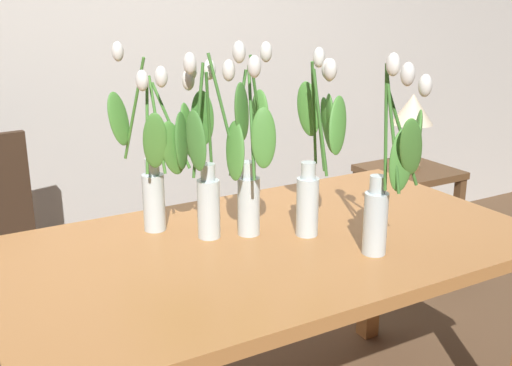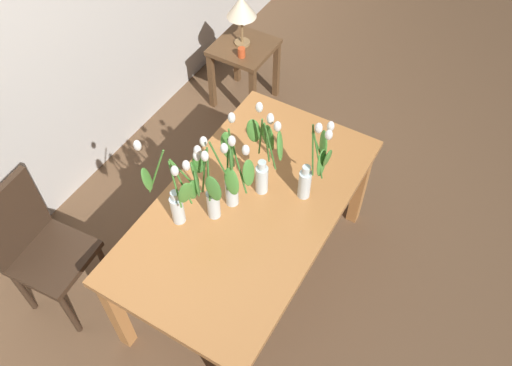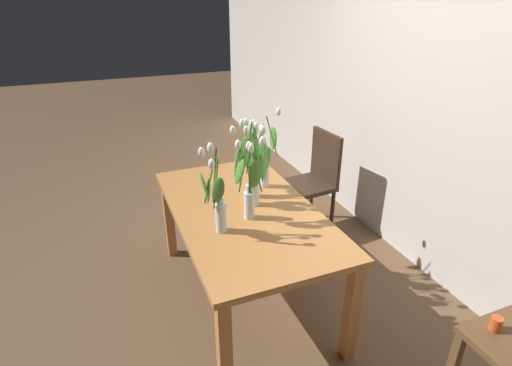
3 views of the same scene
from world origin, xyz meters
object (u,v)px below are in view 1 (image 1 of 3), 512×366
Objects in this scene: table_lamp at (413,111)px; pillar_candle at (399,168)px; dining_table at (271,269)px; side_table at (408,189)px; tulip_vase_0 at (250,169)px; tulip_vase_4 at (207,161)px; tulip_vase_3 at (316,158)px; tulip_vase_2 at (155,162)px; tulip_vase_1 at (389,185)px.

table_lamp reaches higher than pillar_candle.
dining_table is 21.33× the size of pillar_candle.
table_lamp is (0.01, 0.02, 0.42)m from side_table.
tulip_vase_4 reaches higher than tulip_vase_0.
dining_table is 2.87× the size of tulip_vase_3.
tulip_vase_2 is at bearing -158.44° from table_lamp.
side_table is at bearing 35.51° from tulip_vase_3.
side_table is at bearing 21.11° from tulip_vase_2.
tulip_vase_3 is 1.40× the size of table_lamp.
tulip_vase_0 is (-0.03, 0.07, 0.30)m from dining_table.
tulip_vase_4 is at bearing 156.72° from tulip_vase_3.
tulip_vase_0 reaches higher than side_table.
table_lamp is (1.56, 0.79, -0.12)m from tulip_vase_4.
tulip_vase_0 is at bearing 157.15° from tulip_vase_3.
tulip_vase_2 reaches higher than table_lamp.
tulip_vase_1 is 1.03× the size of side_table.
table_lamp is (1.42, 0.91, 0.21)m from dining_table.
table_lamp is at bearing 30.02° from tulip_vase_0.
tulip_vase_3 is 0.95× the size of tulip_vase_4.
tulip_vase_4 is (0.12, -0.12, 0.01)m from tulip_vase_2.
tulip_vase_0 is 1.45× the size of table_lamp.
tulip_vase_2 is at bearing 148.72° from tulip_vase_3.
pillar_candle is (1.31, 0.76, -0.36)m from tulip_vase_0.
pillar_candle is at bearing 36.55° from tulip_vase_3.
table_lamp reaches higher than dining_table.
tulip_vase_1 is at bearing -44.86° from tulip_vase_4.
tulip_vase_2 reaches higher than pillar_candle.
tulip_vase_0 is at bearing -150.37° from side_table.
tulip_vase_4 is at bearing -153.62° from pillar_candle.
tulip_vase_3 is (0.18, -0.08, 0.03)m from tulip_vase_0.
dining_table is at bearing -42.59° from tulip_vase_2.
tulip_vase_0 is 1.05× the size of side_table.
table_lamp is at bearing 44.09° from tulip_vase_1.
tulip_vase_1 is 1.01× the size of tulip_vase_3.
pillar_candle is at bearing 26.38° from tulip_vase_4.
tulip_vase_4 is at bearing 135.14° from tulip_vase_1.
tulip_vase_4 is 1.48× the size of table_lamp.
tulip_vase_0 is 0.29m from tulip_vase_2.
dining_table is 2.83× the size of tulip_vase_1.
tulip_vase_1 is 0.96× the size of tulip_vase_4.
table_lamp is at bearing 21.56° from tulip_vase_2.
pillar_candle is (-0.13, -0.06, 0.16)m from side_table.
dining_table is 2.78× the size of tulip_vase_0.
tulip_vase_1 is 1.66m from table_lamp.
tulip_vase_1 is at bearing -51.15° from tulip_vase_0.
side_table is (1.25, 0.90, -0.55)m from tulip_vase_3.
pillar_candle is (1.54, 0.58, -0.38)m from tulip_vase_2.
dining_table is at bearing 131.73° from tulip_vase_1.
tulip_vase_3 is 1.57m from table_lamp.
tulip_vase_1 is 0.25m from tulip_vase_3.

